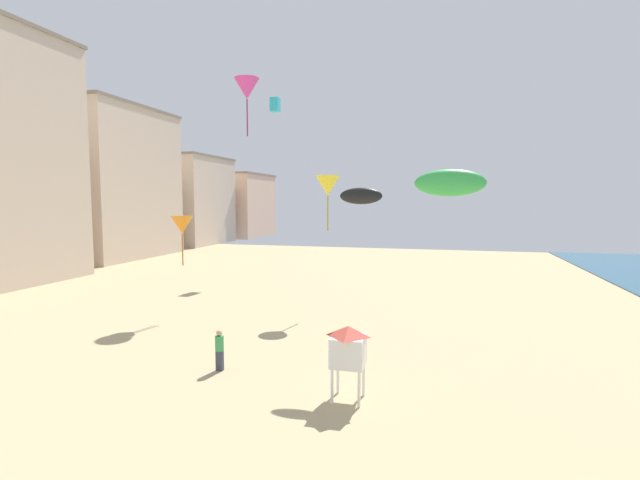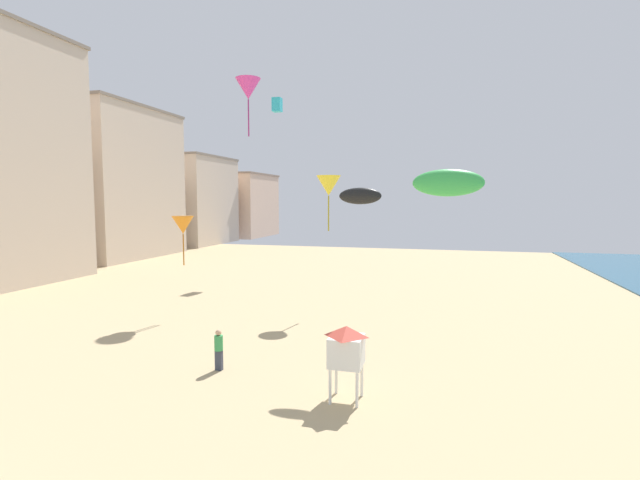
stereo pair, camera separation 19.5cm
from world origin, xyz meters
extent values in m
cube|color=#C6B29E|center=(-27.26, 42.26, 8.51)|extent=(13.11, 14.91, 17.03)
cube|color=slate|center=(-27.26, 42.26, 17.18)|extent=(13.37, 15.21, 0.30)
cube|color=#C6B29E|center=(-27.26, 59.64, 6.49)|extent=(12.70, 13.21, 12.98)
cube|color=slate|center=(-27.26, 59.64, 13.13)|extent=(12.95, 13.48, 0.30)
cube|color=beige|center=(-27.26, 75.04, 5.58)|extent=(15.27, 13.79, 11.16)
cube|color=#89715E|center=(-27.26, 75.04, 11.31)|extent=(15.58, 14.07, 0.30)
cube|color=#383D4C|center=(3.44, 12.14, 0.40)|extent=(0.28, 0.18, 0.80)
cylinder|color=#389951|center=(3.44, 12.14, 1.10)|extent=(0.34, 0.34, 0.60)
sphere|color=tan|center=(3.44, 12.14, 1.52)|extent=(0.24, 0.24, 0.24)
cylinder|color=white|center=(8.43, 10.30, 0.60)|extent=(0.10, 0.10, 1.20)
cylinder|color=white|center=(9.33, 10.30, 0.60)|extent=(0.10, 0.10, 1.20)
cylinder|color=white|center=(8.43, 11.20, 0.60)|extent=(0.10, 0.10, 1.20)
cylinder|color=white|center=(9.33, 11.20, 0.60)|extent=(0.10, 0.10, 1.20)
cube|color=white|center=(8.88, 10.75, 1.70)|extent=(1.10, 1.10, 1.00)
pyramid|color=#D14C3D|center=(8.88, 10.75, 2.38)|extent=(1.10, 1.10, 0.35)
cone|color=orange|center=(-2.46, 19.36, 5.31)|extent=(1.24, 1.24, 1.02)
cylinder|color=#A75C15|center=(-2.46, 19.36, 3.89)|extent=(0.07, 0.07, 1.81)
ellipsoid|color=black|center=(8.67, 14.29, 6.89)|extent=(1.71, 0.48, 0.67)
ellipsoid|color=green|center=(12.03, 10.91, 7.26)|extent=(2.17, 0.60, 0.84)
cone|color=#DB3D9E|center=(-0.90, 25.21, 14.11)|extent=(1.68, 1.68, 1.37)
cylinder|color=#992A6E|center=(-0.90, 25.21, 12.21)|extent=(0.09, 0.09, 2.44)
cone|color=yellow|center=(5.20, 23.00, 7.58)|extent=(1.46, 1.46, 1.20)
cylinder|color=#A49220|center=(5.20, 23.00, 5.92)|extent=(0.08, 0.08, 2.13)
cube|color=#2DB7CC|center=(-2.86, 36.05, 15.27)|extent=(0.78, 0.78, 1.23)
camera|label=1|loc=(11.76, -4.08, 6.74)|focal=25.97mm
camera|label=2|loc=(11.94, -4.03, 6.74)|focal=25.97mm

